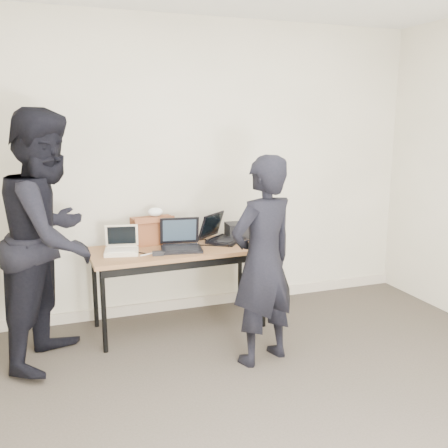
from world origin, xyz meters
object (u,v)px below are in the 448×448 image
person_typist (263,261)px  laptop_right (221,235)px  leather_satchel (153,230)px  person_observer (51,238)px  laptop_beige (122,248)px  desk (179,255)px  laptop_center (181,242)px  equipment_box (239,230)px

person_typist → laptop_right: bearing=-107.9°
laptop_right → leather_satchel: 0.62m
leather_satchel → person_observer: bearing=-158.7°
laptop_beige → person_typist: 1.23m
laptop_right → person_observer: bearing=152.9°
laptop_right → leather_satchel: (-0.60, 0.10, 0.07)m
desk → leather_satchel: bearing=126.4°
laptop_right → desk: bearing=156.0°
laptop_center → leather_satchel: laptop_center is taller
leather_satchel → desk: bearing=-58.5°
desk → laptop_center: 0.12m
leather_satchel → equipment_box: (0.81, -0.04, -0.06)m
laptop_center → laptop_beige: bearing=-176.4°
desk → laptop_center: size_ratio=4.00×
laptop_center → equipment_box: 0.66m
equipment_box → desk: bearing=-163.0°
person_observer → laptop_right: bearing=-50.5°
laptop_beige → leather_satchel: leather_satchel is taller
desk → laptop_right: laptop_right is taller
leather_satchel → equipment_box: leather_satchel is taller
desk → laptop_right: (0.42, 0.13, 0.12)m
laptop_right → person_typist: 0.93m
laptop_right → leather_satchel: leather_satchel is taller
leather_satchel → equipment_box: 0.81m
person_typist → laptop_beige: bearing=-60.0°
desk → laptop_beige: size_ratio=4.83×
desk → person_observer: person_observer is taller
person_typist → laptop_center: bearing=-79.6°
person_typist → person_observer: person_observer is taller
laptop_center → laptop_right: bearing=29.7°
laptop_right → person_observer: size_ratio=0.25×
laptop_beige → person_observer: person_observer is taller
laptop_beige → laptop_center: size_ratio=0.83×
laptop_center → leather_satchel: 0.33m
laptop_beige → leather_satchel: bearing=45.4°
laptop_right → person_typist: (0.00, -0.93, 0.00)m
desk → laptop_right: 0.46m
leather_satchel → laptop_right: bearing=-16.1°
desk → laptop_beige: laptop_beige is taller
desk → laptop_right: size_ratio=3.25×
person_typist → person_observer: 1.58m
laptop_center → laptop_right: size_ratio=0.81×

